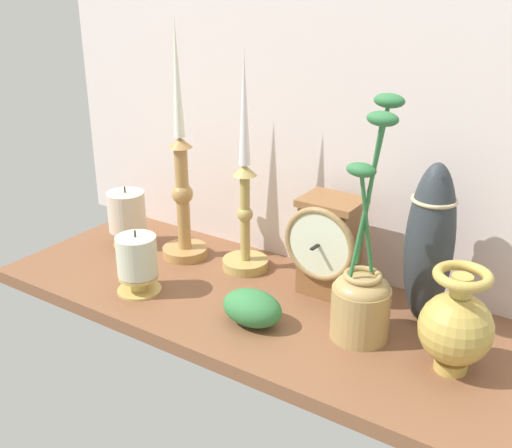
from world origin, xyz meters
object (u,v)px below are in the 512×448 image
candlestick_tall_left (245,204)px  pillar_candle_front (137,262)px  candlestick_tall_center (182,188)px  mantel_clock (328,245)px  pillar_candle_near_clock (127,215)px  brass_vase_bulbous (456,325)px  tall_ceramic_vase (429,244)px  brass_vase_jar (362,292)px

candlestick_tall_left → pillar_candle_front: 21.89cm
candlestick_tall_left → candlestick_tall_center: (-12.93, -2.15, 1.19)cm
candlestick_tall_left → candlestick_tall_center: 13.16cm
mantel_clock → candlestick_tall_left: size_ratio=0.42×
pillar_candle_near_clock → candlestick_tall_center: bearing=10.7°
brass_vase_bulbous → pillar_candle_front: brass_vase_bulbous is taller
brass_vase_bulbous → candlestick_tall_left: bearing=166.2°
mantel_clock → pillar_candle_near_clock: bearing=-174.1°
candlestick_tall_left → pillar_candle_near_clock: bearing=-169.9°
mantel_clock → tall_ceramic_vase: size_ratio=0.65×
mantel_clock → pillar_candle_front: mantel_clock is taller
candlestick_tall_center → brass_vase_jar: (40.98, -7.61, -6.32)cm
brass_vase_jar → pillar_candle_front: brass_vase_jar is taller
candlestick_tall_center → brass_vase_bulbous: bearing=-8.5°
tall_ceramic_vase → candlestick_tall_center: bearing=-176.9°
candlestick_tall_center → brass_vase_bulbous: candlestick_tall_center is taller
candlestick_tall_center → brass_vase_jar: candlestick_tall_center is taller
mantel_clock → tall_ceramic_vase: (17.04, 0.50, 4.29)cm
mantel_clock → pillar_candle_near_clock: (-42.99, -4.46, -2.57)cm
tall_ceramic_vase → mantel_clock: bearing=-178.3°
brass_vase_jar → mantel_clock: bearing=138.2°
tall_ceramic_vase → pillar_candle_near_clock: bearing=-175.3°
brass_vase_jar → candlestick_tall_center: bearing=169.5°
pillar_candle_front → pillar_candle_near_clock: size_ratio=0.92×
candlestick_tall_center → pillar_candle_front: bearing=-80.7°
pillar_candle_front → mantel_clock: bearing=32.7°
brass_vase_jar → brass_vase_bulbous: bearing=-2.6°
brass_vase_bulbous → pillar_candle_near_clock: size_ratio=1.24×
brass_vase_bulbous → pillar_candle_near_clock: brass_vase_bulbous is taller
brass_vase_bulbous → brass_vase_jar: (-14.49, 0.66, 0.45)cm
candlestick_tall_center → brass_vase_jar: size_ratio=1.22×
mantel_clock → candlestick_tall_center: bearing=-176.2°
mantel_clock → pillar_candle_near_clock: 43.30cm
mantel_clock → candlestick_tall_left: bearing=179.6°
pillar_candle_front → tall_ceramic_vase: 48.87cm
pillar_candle_near_clock → tall_ceramic_vase: (60.03, 4.96, 6.86)cm
brass_vase_bulbous → brass_vase_jar: bearing=177.4°
pillar_candle_front → pillar_candle_near_clock: pillar_candle_near_clock is taller
brass_vase_bulbous → tall_ceramic_vase: (-8.24, 10.81, 6.05)cm
candlestick_tall_center → brass_vase_bulbous: 56.49cm
mantel_clock → brass_vase_jar: 14.53cm
candlestick_tall_left → brass_vase_jar: bearing=-19.2°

